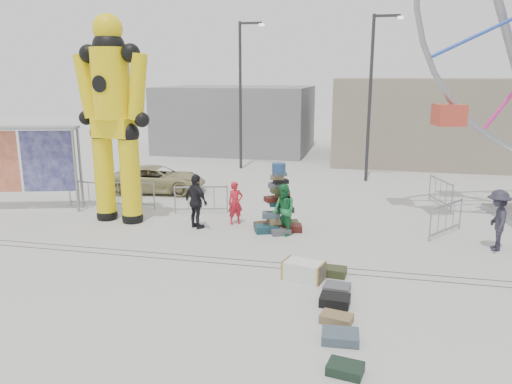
% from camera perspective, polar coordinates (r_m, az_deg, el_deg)
% --- Properties ---
extents(ground, '(90.00, 90.00, 0.00)m').
position_cam_1_polar(ground, '(13.61, -0.91, -9.39)').
color(ground, '#9E9E99').
rests_on(ground, ground).
extents(track_line_near, '(40.00, 0.04, 0.01)m').
position_cam_1_polar(track_line_near, '(14.15, -0.34, -8.46)').
color(track_line_near, '#47443F').
rests_on(track_line_near, ground).
extents(track_line_far, '(40.00, 0.04, 0.01)m').
position_cam_1_polar(track_line_far, '(14.52, 0.01, -7.89)').
color(track_line_far, '#47443F').
rests_on(track_line_far, ground).
extents(building_right, '(12.00, 8.00, 5.00)m').
position_cam_1_polar(building_right, '(32.58, 19.84, 7.71)').
color(building_right, gray).
rests_on(building_right, ground).
extents(building_left, '(10.00, 8.00, 4.40)m').
position_cam_1_polar(building_left, '(35.49, -2.12, 8.40)').
color(building_left, gray).
rests_on(building_left, ground).
extents(lamp_post_right, '(1.41, 0.25, 8.00)m').
position_cam_1_polar(lamp_post_right, '(25.22, 13.14, 11.24)').
color(lamp_post_right, '#2D2D30').
rests_on(lamp_post_right, ground).
extents(lamp_post_left, '(1.41, 0.25, 8.00)m').
position_cam_1_polar(lamp_post_left, '(28.06, -1.61, 11.76)').
color(lamp_post_left, '#2D2D30').
rests_on(lamp_post_left, ground).
extents(suitcase_tower, '(1.78, 1.54, 2.35)m').
position_cam_1_polar(suitcase_tower, '(17.13, 2.51, -2.26)').
color(suitcase_tower, '#183F48').
rests_on(suitcase_tower, ground).
extents(crash_test_dummy, '(2.99, 1.31, 7.48)m').
position_cam_1_polar(crash_test_dummy, '(18.38, -16.02, 8.73)').
color(crash_test_dummy, black).
rests_on(crash_test_dummy, ground).
extents(banner_scaffold, '(4.59, 2.01, 3.30)m').
position_cam_1_polar(banner_scaffold, '(21.30, -25.50, 4.55)').
color(banner_scaffold, gray).
rests_on(banner_scaffold, ground).
extents(steamer_trunk, '(1.15, 0.84, 0.48)m').
position_cam_1_polar(steamer_trunk, '(13.28, 5.47, -8.94)').
color(steamer_trunk, silver).
rests_on(steamer_trunk, ground).
extents(row_case_0, '(0.74, 0.54, 0.23)m').
position_cam_1_polar(row_case_0, '(13.66, 8.79, -8.96)').
color(row_case_0, '#32391C').
rests_on(row_case_0, ground).
extents(row_case_1, '(0.69, 0.59, 0.18)m').
position_cam_1_polar(row_case_1, '(12.73, 9.23, -10.80)').
color(row_case_1, '#54565B').
rests_on(row_case_1, ground).
extents(row_case_2, '(0.72, 0.58, 0.23)m').
position_cam_1_polar(row_case_2, '(12.04, 9.00, -12.14)').
color(row_case_2, black).
rests_on(row_case_2, ground).
extents(row_case_3, '(0.76, 0.58, 0.19)m').
position_cam_1_polar(row_case_3, '(11.29, 9.18, -14.08)').
color(row_case_3, olive).
rests_on(row_case_3, ground).
extents(row_case_4, '(0.77, 0.60, 0.20)m').
position_cam_1_polar(row_case_4, '(10.61, 9.61, -15.98)').
color(row_case_4, '#435460').
rests_on(row_case_4, ground).
extents(row_case_5, '(0.71, 0.58, 0.18)m').
position_cam_1_polar(row_case_5, '(9.66, 10.17, -19.26)').
color(row_case_5, black).
rests_on(row_case_5, ground).
extents(barricade_dummy_a, '(1.98, 0.49, 1.10)m').
position_cam_1_polar(barricade_dummy_a, '(21.10, -18.57, -0.26)').
color(barricade_dummy_a, gray).
rests_on(barricade_dummy_a, ground).
extents(barricade_dummy_b, '(2.00, 0.23, 1.10)m').
position_cam_1_polar(barricade_dummy_b, '(20.55, -14.20, -0.32)').
color(barricade_dummy_b, gray).
rests_on(barricade_dummy_b, ground).
extents(barricade_dummy_c, '(1.96, 0.61, 1.10)m').
position_cam_1_polar(barricade_dummy_c, '(19.28, -6.29, -0.88)').
color(barricade_dummy_c, gray).
rests_on(barricade_dummy_c, ground).
extents(barricade_wheel_front, '(1.26, 1.68, 1.10)m').
position_cam_1_polar(barricade_wheel_front, '(17.79, 20.89, -2.91)').
color(barricade_wheel_front, gray).
rests_on(barricade_wheel_front, ground).
extents(barricade_wheel_back, '(0.71, 1.93, 1.10)m').
position_cam_1_polar(barricade_wheel_back, '(21.69, 20.33, -0.04)').
color(barricade_wheel_back, gray).
rests_on(barricade_wheel_back, ground).
extents(pedestrian_red, '(0.67, 0.63, 1.54)m').
position_cam_1_polar(pedestrian_red, '(17.81, -2.36, -1.27)').
color(pedestrian_red, red).
rests_on(pedestrian_red, ground).
extents(pedestrian_green, '(1.04, 1.07, 1.74)m').
position_cam_1_polar(pedestrian_green, '(16.55, 3.18, -2.06)').
color(pedestrian_green, '#1C7037').
rests_on(pedestrian_green, ground).
extents(pedestrian_black, '(1.20, 1.02, 1.92)m').
position_cam_1_polar(pedestrian_black, '(17.37, -6.83, -1.08)').
color(pedestrian_black, black).
rests_on(pedestrian_black, ground).
extents(pedestrian_grey, '(0.79, 1.27, 1.88)m').
position_cam_1_polar(pedestrian_grey, '(16.82, 25.86, -2.91)').
color(pedestrian_grey, '#24232F').
rests_on(pedestrian_grey, ground).
extents(parked_suv, '(4.54, 2.55, 1.20)m').
position_cam_1_polar(parked_suv, '(23.09, -11.19, 1.45)').
color(parked_suv, tan).
rests_on(parked_suv, ground).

